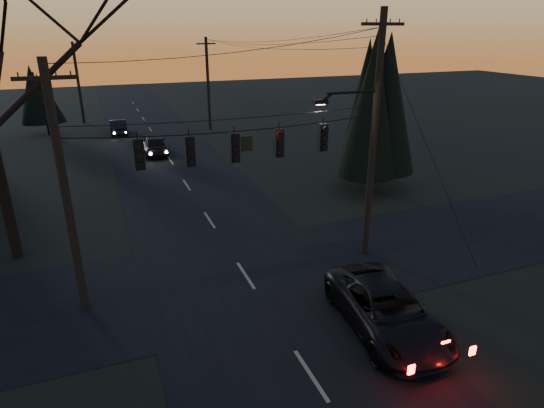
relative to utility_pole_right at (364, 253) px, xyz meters
name	(u,v)px	position (x,y,z in m)	size (l,w,h in m)	color
main_road	(193,195)	(-5.50, 10.00, 0.01)	(8.00, 120.00, 0.02)	black
cross_road	(246,276)	(-5.50, 0.00, 0.01)	(60.00, 7.00, 0.02)	black
utility_pole_right	(364,253)	(0.00, 0.00, 0.00)	(5.00, 0.30, 10.00)	black
utility_pole_left	(85,307)	(-11.50, 0.00, 0.00)	(1.80, 0.30, 8.50)	black
utility_pole_far_r	(210,129)	(0.00, 28.00, 0.00)	(1.80, 0.30, 8.50)	black
utility_pole_far_l	(84,123)	(-11.50, 36.00, 0.00)	(0.30, 0.30, 8.00)	black
span_signal_assembly	(236,146)	(-5.74, 0.00, 5.34)	(11.50, 0.44, 1.48)	black
evergreen_right	(377,112)	(4.83, 7.08, 4.75)	(4.55, 4.55, 8.30)	black
evergreen_dist	(44,98)	(-14.46, 31.01, 3.35)	(3.14, 3.14, 5.52)	black
suv_near	(386,310)	(-2.30, -4.93, 0.75)	(2.48, 5.39, 1.50)	black
sedan_oncoming_a	(154,145)	(-6.30, 20.46, 0.76)	(1.79, 4.46, 1.52)	black
sedan_oncoming_b	(118,127)	(-8.46, 28.98, 0.67)	(1.43, 4.10, 1.35)	black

